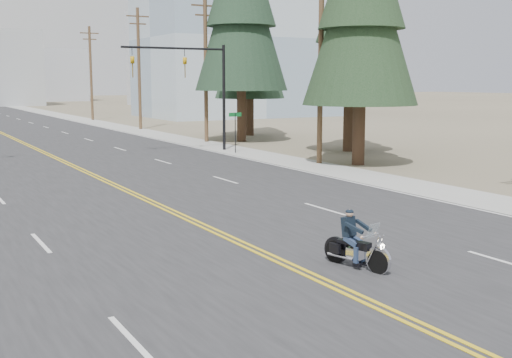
% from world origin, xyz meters
% --- Properties ---
extents(sidewalk_right, '(3.00, 200.00, 0.01)m').
position_xyz_m(sidewalk_right, '(11.50, 70.00, 0.01)').
color(sidewalk_right, '#A5A5A0').
rests_on(sidewalk_right, ground).
extents(traffic_mast_right, '(7.10, 0.26, 7.00)m').
position_xyz_m(traffic_mast_right, '(8.98, 32.00, 4.94)').
color(traffic_mast_right, black).
rests_on(traffic_mast_right, ground).
extents(street_sign, '(0.90, 0.06, 2.62)m').
position_xyz_m(street_sign, '(10.80, 30.00, 1.80)').
color(street_sign, black).
rests_on(street_sign, ground).
extents(utility_pole_b, '(2.20, 0.30, 11.50)m').
position_xyz_m(utility_pole_b, '(12.50, 23.00, 5.98)').
color(utility_pole_b, brown).
rests_on(utility_pole_b, ground).
extents(utility_pole_c, '(2.20, 0.30, 11.00)m').
position_xyz_m(utility_pole_c, '(12.50, 38.00, 5.73)').
color(utility_pole_c, brown).
rests_on(utility_pole_c, ground).
extents(utility_pole_d, '(2.20, 0.30, 11.50)m').
position_xyz_m(utility_pole_d, '(12.50, 53.00, 5.98)').
color(utility_pole_d, brown).
rests_on(utility_pole_d, ground).
extents(utility_pole_e, '(2.20, 0.30, 11.00)m').
position_xyz_m(utility_pole_e, '(12.50, 70.00, 5.73)').
color(utility_pole_e, brown).
rests_on(utility_pole_e, ground).
extents(glass_building, '(24.00, 16.00, 20.00)m').
position_xyz_m(glass_building, '(32.00, 70.00, 10.00)').
color(glass_building, '#9EB5CC').
rests_on(glass_building, ground).
extents(haze_bldg_c, '(16.00, 12.00, 18.00)m').
position_xyz_m(haze_bldg_c, '(40.00, 110.00, 9.00)').
color(haze_bldg_c, '#B7BCC6').
rests_on(haze_bldg_c, ground).
extents(haze_bldg_e, '(14.00, 14.00, 12.00)m').
position_xyz_m(haze_bldg_e, '(25.00, 150.00, 6.00)').
color(haze_bldg_e, '#B7BCC6').
rests_on(haze_bldg_e, ground).
extents(motorcyclist, '(1.23, 2.02, 1.47)m').
position_xyz_m(motorcyclist, '(1.38, 5.59, 0.73)').
color(motorcyclist, black).
rests_on(motorcyclist, ground).
extents(conifer_mid, '(6.02, 6.02, 16.05)m').
position_xyz_m(conifer_mid, '(17.90, 27.35, 9.21)').
color(conifer_mid, '#382619').
rests_on(conifer_mid, ground).
extents(conifer_far, '(5.95, 5.95, 15.93)m').
position_xyz_m(conifer_far, '(18.30, 41.59, 9.14)').
color(conifer_far, '#382619').
rests_on(conifer_far, ground).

